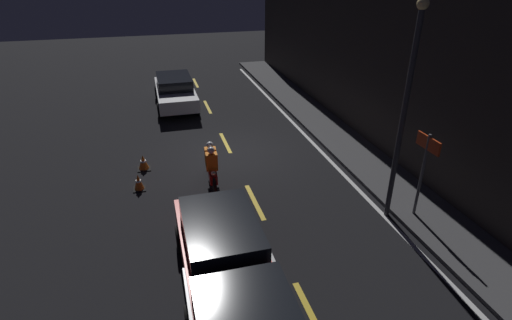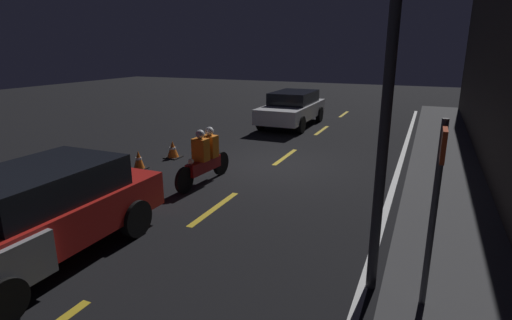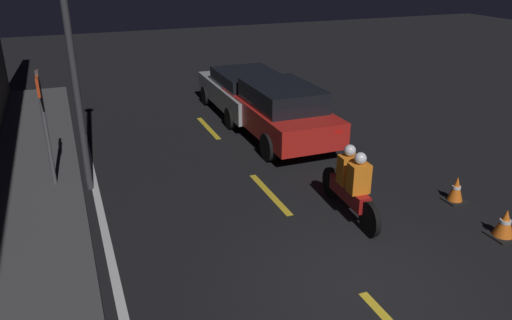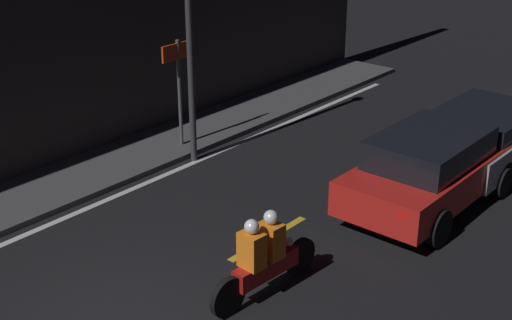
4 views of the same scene
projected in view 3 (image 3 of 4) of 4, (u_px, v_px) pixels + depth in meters
The scene contains 10 objects.
ground_plane at pixel (363, 293), 7.32m from camera, with size 56.00×56.00×0.00m, color black.
lane_dash_d at pixel (270, 194), 10.32m from camera, with size 2.00×0.14×0.01m.
lane_dash_e at pixel (208, 128), 14.19m from camera, with size 2.00×0.14×0.01m.
taxi_red at pixel (280, 110), 13.05m from camera, with size 4.30×1.88×1.50m.
hatchback_silver at pixel (246, 90), 15.24m from camera, with size 4.18×2.06×1.33m.
motorcycle at pixel (352, 185), 9.22m from camera, with size 2.21×0.41×1.38m.
traffic_cone_near at pixel (505, 224), 8.68m from camera, with size 0.46×0.46×0.53m.
traffic_cone_mid at pixel (456, 189), 9.93m from camera, with size 0.39×0.39×0.53m.
shop_sign at pixel (42, 106), 9.89m from camera, with size 0.90×0.08×2.40m.
street_lamp at pixel (68, 33), 9.31m from camera, with size 0.28×0.28×5.76m.
Camera 3 is at (-5.01, 3.66, 4.62)m, focal length 35.00 mm.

